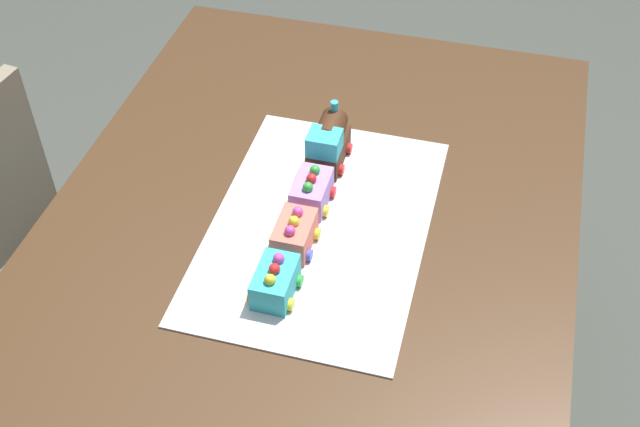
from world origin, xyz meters
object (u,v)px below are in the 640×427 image
Objects in this scene: cake_car_gondola_turquoise at (275,281)px; cake_car_flatbed_lavender at (312,191)px; dining_table at (308,263)px; cake_locomotive at (328,143)px; cake_car_tanker_coral at (294,234)px.

cake_car_flatbed_lavender is at bearing 180.00° from cake_car_gondola_turquoise.
dining_table is 14.00× the size of cake_car_gondola_turquoise.
dining_table is 0.15m from cake_car_flatbed_lavender.
cake_car_flatbed_lavender is 0.24m from cake_car_gondola_turquoise.
dining_table is at bearing 2.22° from cake_locomotive.
cake_car_flatbed_lavender is 0.12m from cake_car_tanker_coral.
cake_car_gondola_turquoise is (0.24, 0.00, 0.00)m from cake_car_flatbed_lavender.
cake_locomotive is 1.40× the size of cake_car_tanker_coral.
dining_table is 14.00× the size of cake_car_flatbed_lavender.
cake_car_tanker_coral is 0.12m from cake_car_gondola_turquoise.
cake_car_tanker_coral reaches higher than dining_table.
cake_locomotive reaches higher than cake_car_tanker_coral.
dining_table is at bearing 7.14° from cake_car_flatbed_lavender.
cake_car_tanker_coral is at bearing 0.00° from cake_car_flatbed_lavender.
cake_car_gondola_turquoise reaches higher than dining_table.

